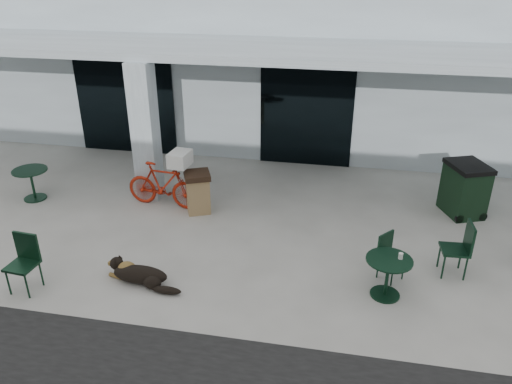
% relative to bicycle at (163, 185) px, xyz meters
% --- Properties ---
extents(ground, '(80.00, 80.00, 0.00)m').
position_rel_bicycle_xyz_m(ground, '(1.02, -1.88, -0.52)').
color(ground, '#B5B3AB').
rests_on(ground, ground).
extents(building, '(22.00, 7.00, 4.50)m').
position_rel_bicycle_xyz_m(building, '(1.02, 6.62, 1.73)').
color(building, silver).
rests_on(building, ground).
extents(storefront_glass_left, '(2.80, 0.06, 2.70)m').
position_rel_bicycle_xyz_m(storefront_glass_left, '(-2.18, 3.10, 0.83)').
color(storefront_glass_left, black).
rests_on(storefront_glass_left, ground).
extents(storefront_glass_right, '(2.40, 0.06, 2.70)m').
position_rel_bicycle_xyz_m(storefront_glass_right, '(2.82, 3.10, 0.83)').
color(storefront_glass_right, black).
rests_on(storefront_glass_right, ground).
extents(column, '(0.50, 0.50, 3.12)m').
position_rel_bicycle_xyz_m(column, '(-0.48, 0.42, 1.04)').
color(column, silver).
rests_on(column, ground).
extents(overhang, '(22.00, 2.80, 0.18)m').
position_rel_bicycle_xyz_m(overhang, '(1.02, 1.72, 2.69)').
color(overhang, silver).
rests_on(overhang, column).
extents(bicycle, '(1.77, 0.66, 1.04)m').
position_rel_bicycle_xyz_m(bicycle, '(0.00, 0.00, 0.00)').
color(bicycle, '#A9210D').
rests_on(bicycle, ground).
extents(laundry_basket, '(0.44, 0.57, 0.31)m').
position_rel_bicycle_xyz_m(laundry_basket, '(0.45, -0.05, 0.68)').
color(laundry_basket, white).
rests_on(laundry_basket, bicycle).
extents(dog, '(1.18, 0.63, 0.37)m').
position_rel_bicycle_xyz_m(dog, '(0.61, -2.83, -0.33)').
color(dog, black).
rests_on(dog, ground).
extents(cup_near_dog, '(0.10, 0.10, 0.11)m').
position_rel_bicycle_xyz_m(cup_near_dog, '(0.47, -2.57, -0.47)').
color(cup_near_dog, white).
rests_on(cup_near_dog, ground).
extents(cafe_table_near, '(0.91, 0.91, 0.73)m').
position_rel_bicycle_xyz_m(cafe_table_near, '(-3.09, -0.22, -0.16)').
color(cafe_table_near, black).
rests_on(cafe_table_near, ground).
extents(cafe_chair_near, '(0.49, 0.53, 1.00)m').
position_rel_bicycle_xyz_m(cafe_chair_near, '(-1.21, -3.38, -0.02)').
color(cafe_chair_near, black).
rests_on(cafe_chair_near, ground).
extents(cafe_table_far, '(0.94, 0.94, 0.71)m').
position_rel_bicycle_xyz_m(cafe_table_far, '(4.74, -2.38, -0.17)').
color(cafe_table_far, black).
rests_on(cafe_table_far, ground).
extents(cafe_chair_far_a, '(0.56, 0.56, 0.84)m').
position_rel_bicycle_xyz_m(cafe_chair_far_a, '(4.84, -1.88, -0.10)').
color(cafe_chair_far_a, black).
rests_on(cafe_chair_far_a, ground).
extents(cafe_chair_far_b, '(0.53, 0.49, 1.01)m').
position_rel_bicycle_xyz_m(cafe_chair_far_b, '(5.91, -1.52, -0.01)').
color(cafe_chair_far_b, black).
rests_on(cafe_chair_far_b, ground).
extents(cup_on_table, '(0.09, 0.09, 0.10)m').
position_rel_bicycle_xyz_m(cup_on_table, '(4.91, -2.33, 0.24)').
color(cup_on_table, white).
rests_on(cup_on_table, cafe_table_far).
extents(trash_receptacle, '(0.71, 0.71, 0.92)m').
position_rel_bicycle_xyz_m(trash_receptacle, '(0.82, -0.08, -0.06)').
color(trash_receptacle, '#91744B').
rests_on(trash_receptacle, ground).
extents(wheeled_bin, '(1.00, 1.10, 1.16)m').
position_rel_bicycle_xyz_m(wheeled_bin, '(6.47, 0.92, 0.06)').
color(wheeled_bin, black).
rests_on(wheeled_bin, ground).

